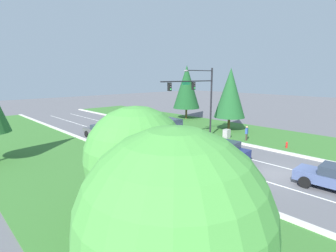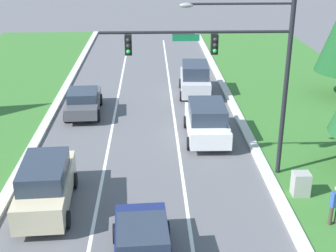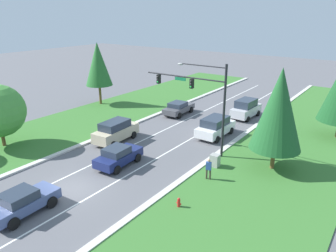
# 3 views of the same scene
# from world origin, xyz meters

# --- Properties ---
(traffic_signal_mast) EXTENTS (7.87, 0.41, 7.91)m
(traffic_signal_mast) POSITION_xyz_m (3.91, 10.85, 5.28)
(traffic_signal_mast) COLOR black
(traffic_signal_mast) RESTS_ON ground_plane
(graphite_sedan) EXTENTS (2.24, 4.70, 1.53)m
(graphite_sedan) POSITION_xyz_m (-3.67, 19.05, 0.80)
(graphite_sedan) COLOR #4C4C51
(graphite_sedan) RESTS_ON ground_plane
(silver_suv) EXTENTS (2.25, 4.70, 2.17)m
(silver_suv) POSITION_xyz_m (3.43, 22.56, 1.09)
(silver_suv) COLOR silver
(silver_suv) RESTS_ON ground_plane
(navy_sedan) EXTENTS (2.17, 4.30, 1.63)m
(navy_sedan) POSITION_xyz_m (0.09, 4.64, 0.83)
(navy_sedan) COLOR navy
(navy_sedan) RESTS_ON ground_plane
(champagne_suv) EXTENTS (2.25, 4.94, 2.04)m
(champagne_suv) POSITION_xyz_m (-3.74, 8.35, 1.05)
(champagne_suv) COLOR beige
(champagne_suv) RESTS_ON ground_plane
(white_suv) EXTENTS (2.31, 4.84, 1.96)m
(white_suv) POSITION_xyz_m (3.36, 15.03, 1.01)
(white_suv) COLOR white
(white_suv) RESTS_ON ground_plane
(utility_cabinet) EXTENTS (0.70, 0.60, 1.08)m
(utility_cabinet) POSITION_xyz_m (6.56, 8.84, 0.54)
(utility_cabinet) COLOR #9E9E99
(utility_cabinet) RESTS_ON ground_plane
(pedestrian) EXTENTS (0.42, 0.31, 1.69)m
(pedestrian) POSITION_xyz_m (7.16, 6.68, 0.94)
(pedestrian) COLOR #42382D
(pedestrian) RESTS_ON ground_plane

